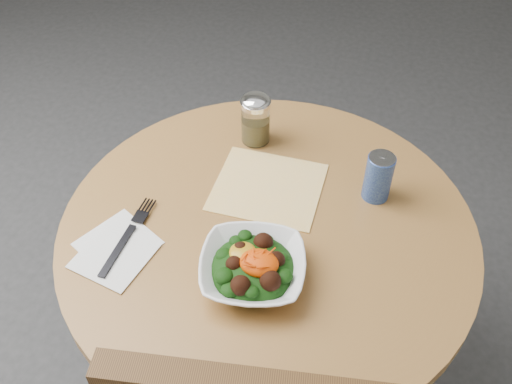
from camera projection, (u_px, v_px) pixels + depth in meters
ground at (264, 384)px, 1.76m from camera, size 6.00×6.00×0.00m
table at (266, 279)px, 1.37m from camera, size 0.90×0.90×0.75m
cloth_napkin at (268, 187)px, 1.31m from camera, size 0.24×0.22×0.00m
paper_napkins at (116, 250)px, 1.18m from camera, size 0.19×0.21×0.00m
salad_bowl at (253, 267)px, 1.11m from camera, size 0.24×0.24×0.08m
fork at (129, 233)px, 1.20m from camera, size 0.03×0.22×0.00m
spice_shaker at (256, 119)px, 1.38m from camera, size 0.07×0.07×0.13m
beverage_can at (378, 177)px, 1.25m from camera, size 0.06×0.06×0.12m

